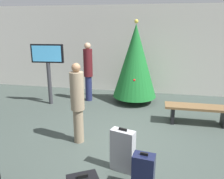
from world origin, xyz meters
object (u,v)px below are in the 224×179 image
waiting_bench (198,110)px  suitcase_2 (123,150)px  traveller_0 (77,101)px  suitcase_4 (143,173)px  holiday_tree (135,61)px  traveller_1 (88,70)px  flight_info_kiosk (48,62)px

waiting_bench → suitcase_2: bearing=-124.8°
traveller_0 → suitcase_2: size_ratio=2.17×
suitcase_2 → suitcase_4: size_ratio=1.21×
holiday_tree → traveller_1: holiday_tree is taller
waiting_bench → traveller_1: traveller_1 is taller
holiday_tree → traveller_1: (-1.48, -0.16, -0.31)m
waiting_bench → suitcase_4: size_ratio=2.52×
traveller_1 → suitcase_4: traveller_1 is taller
holiday_tree → suitcase_4: 4.24m
traveller_0 → suitcase_4: 2.00m
suitcase_2 → traveller_0: bearing=143.3°
flight_info_kiosk → traveller_0: flight_info_kiosk is taller
holiday_tree → suitcase_2: size_ratio=3.27×
suitcase_4 → flight_info_kiosk: bearing=133.0°
suitcase_2 → flight_info_kiosk: bearing=133.3°
flight_info_kiosk → traveller_1: traveller_1 is taller
waiting_bench → suitcase_2: (-1.55, -2.23, 0.01)m
waiting_bench → traveller_1: 3.51m
holiday_tree → flight_info_kiosk: holiday_tree is taller
holiday_tree → suitcase_2: (0.19, -3.63, -0.95)m
holiday_tree → traveller_0: 3.00m
holiday_tree → traveller_0: (-0.88, -2.83, -0.41)m
holiday_tree → traveller_0: holiday_tree is taller
traveller_0 → holiday_tree: bearing=72.8°
traveller_0 → suitcase_2: traveller_0 is taller
flight_info_kiosk → suitcase_4: flight_info_kiosk is taller
flight_info_kiosk → traveller_1: size_ratio=0.99×
holiday_tree → suitcase_2: 3.76m
flight_info_kiosk → suitcase_2: bearing=-46.7°
flight_info_kiosk → traveller_0: (1.69, -2.12, -0.41)m
flight_info_kiosk → waiting_bench: (4.31, -0.68, -0.96)m
waiting_bench → traveller_0: 3.04m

